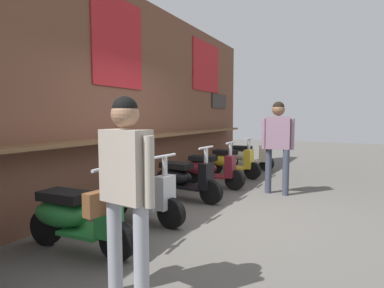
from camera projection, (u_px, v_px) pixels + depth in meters
The scene contains 10 objects.
ground_plane at pixel (226, 219), 4.51m from camera, with size 30.63×30.63×0.00m, color #56544F.
market_stall_facade at pixel (114, 97), 5.28m from camera, with size 10.94×0.61×3.60m.
scooter_green at pixel (73, 216), 3.42m from camera, with size 0.48×1.40×0.97m.
scooter_silver at pixel (137, 194), 4.42m from camera, with size 0.49×1.40×0.97m.
scooter_black at pixel (182, 178), 5.54m from camera, with size 0.48×1.40×0.97m.
scooter_maroon at pixel (208, 169), 6.53m from camera, with size 0.46×1.40×0.97m.
scooter_yellow at pixel (230, 161), 7.64m from camera, with size 0.46×1.40×0.97m.
scooter_cream at pixel (246, 156), 8.74m from camera, with size 0.47×1.40×0.97m.
shopper_with_handbag at pixel (125, 179), 2.47m from camera, with size 0.28×0.65×1.62m.
shopper_browsing at pixel (278, 137), 5.89m from camera, with size 0.28×0.58×1.74m.
Camera 1 is at (-4.12, -1.60, 1.46)m, focal length 29.49 mm.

